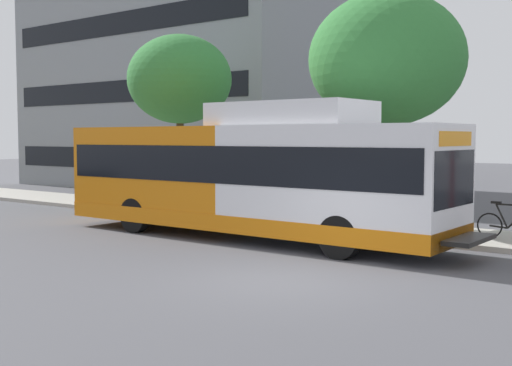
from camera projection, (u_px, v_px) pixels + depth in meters
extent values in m
plane|color=#4C4C51|center=(39.00, 241.00, 17.33)|extent=(120.00, 120.00, 0.00)
cube|color=#A8A399|center=(257.00, 218.00, 21.66)|extent=(3.00, 56.00, 0.14)
cube|color=white|center=(339.00, 181.00, 15.90)|extent=(2.54, 5.80, 2.73)
cube|color=orange|center=(170.00, 173.00, 19.42)|extent=(2.54, 5.80, 2.73)
cube|color=orange|center=(246.00, 218.00, 17.74)|extent=(2.57, 11.60, 0.44)
cube|color=black|center=(246.00, 163.00, 17.63)|extent=(2.58, 11.25, 0.96)
cube|color=black|center=(453.00, 179.00, 14.16)|extent=(2.34, 0.10, 1.24)
cube|color=orange|center=(454.00, 139.00, 14.09)|extent=(1.91, 0.08, 0.32)
cube|color=white|center=(290.00, 114.00, 16.66)|extent=(2.16, 4.06, 0.60)
cube|color=black|center=(470.00, 239.00, 14.01)|extent=(1.78, 0.60, 0.10)
cylinder|color=black|center=(340.00, 237.00, 14.67)|extent=(0.30, 1.00, 1.00)
cylinder|color=black|center=(385.00, 226.00, 16.46)|extent=(0.30, 1.00, 1.00)
cylinder|color=black|center=(135.00, 215.00, 18.78)|extent=(0.30, 1.00, 1.00)
cylinder|color=black|center=(189.00, 209.00, 20.57)|extent=(0.30, 1.00, 1.00)
torus|color=black|center=(490.00, 225.00, 16.83)|extent=(0.04, 0.66, 0.66)
cylinder|color=black|center=(502.00, 216.00, 16.63)|extent=(0.05, 0.34, 0.62)
cylinder|color=black|center=(498.00, 227.00, 16.70)|extent=(0.05, 0.45, 0.08)
cube|color=black|center=(496.00, 202.00, 16.70)|extent=(0.12, 0.24, 0.06)
cylinder|color=#4C3823|center=(385.00, 171.00, 19.89)|extent=(0.28, 0.28, 3.19)
ellipsoid|color=#337A38|center=(387.00, 60.00, 19.65)|extent=(4.73, 4.73, 4.02)
cylinder|color=#4C3823|center=(180.00, 162.00, 24.80)|extent=(0.28, 0.28, 3.33)
ellipsoid|color=#337A38|center=(180.00, 79.00, 24.58)|extent=(3.95, 3.95, 3.35)
cube|color=black|center=(197.00, 156.00, 37.54)|extent=(11.54, 16.58, 1.10)
cube|color=black|center=(196.00, 97.00, 37.30)|extent=(11.54, 16.58, 1.10)
cube|color=black|center=(196.00, 37.00, 37.07)|extent=(11.54, 16.58, 1.10)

